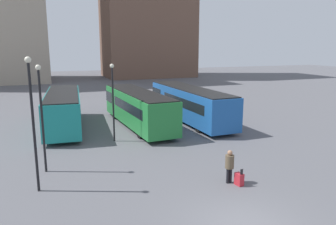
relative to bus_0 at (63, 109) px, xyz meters
The scene contains 8 objects.
bus_0 is the anchor object (origin of this frame).
bus_1 5.97m from the bus_0, 13.90° to the right, with size 3.18×11.56×2.90m.
bus_2 10.67m from the bus_0, ahead, with size 2.92×12.35×2.93m.
traveler 15.81m from the bus_0, 64.37° to the right, with size 0.48×0.48×1.66m.
suitcase 16.36m from the bus_0, 64.03° to the right, with size 0.33×0.46×0.86m.
lamp_post_0 6.25m from the bus_0, 59.84° to the right, with size 0.28×0.28×5.38m.
lamp_post_1 9.83m from the bus_0, 98.99° to the right, with size 0.28×0.28×5.65m.
lamp_post_2 12.26m from the bus_0, 98.82° to the right, with size 0.28×0.28×6.13m.
Camera 1 is at (-6.54, -9.27, 6.59)m, focal length 35.00 mm.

